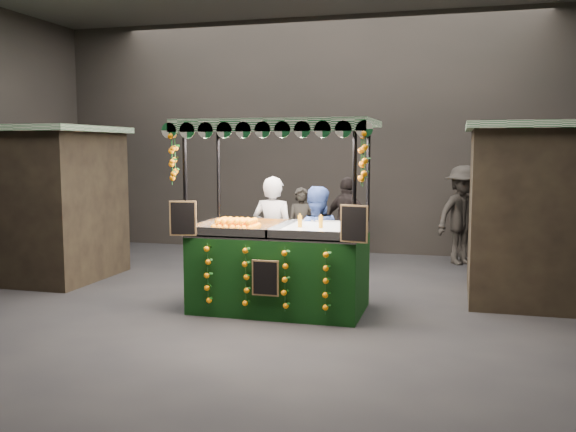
# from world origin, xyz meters

# --- Properties ---
(ground) EXTENTS (12.00, 12.00, 0.00)m
(ground) POSITION_xyz_m (0.00, 0.00, 0.00)
(ground) COLOR black
(ground) RESTS_ON ground
(market_hall) EXTENTS (12.10, 10.10, 5.05)m
(market_hall) POSITION_xyz_m (0.00, 0.00, 3.38)
(market_hall) COLOR black
(market_hall) RESTS_ON ground
(neighbour_stall_left) EXTENTS (3.00, 2.20, 2.60)m
(neighbour_stall_left) POSITION_xyz_m (-4.40, 1.00, 1.31)
(neighbour_stall_left) COLOR black
(neighbour_stall_left) RESTS_ON ground
(neighbour_stall_right) EXTENTS (3.00, 2.20, 2.60)m
(neighbour_stall_right) POSITION_xyz_m (4.40, 1.50, 1.31)
(neighbour_stall_right) COLOR black
(neighbour_stall_right) RESTS_ON ground
(juice_stall) EXTENTS (2.69, 1.58, 2.61)m
(juice_stall) POSITION_xyz_m (0.47, -0.09, 0.81)
(juice_stall) COLOR black
(juice_stall) RESTS_ON ground
(vendor_grey) EXTENTS (0.69, 0.48, 1.81)m
(vendor_grey) POSITION_xyz_m (0.11, 0.82, 0.91)
(vendor_grey) COLOR gray
(vendor_grey) RESTS_ON ground
(vendor_blue) EXTENTS (0.92, 0.78, 1.67)m
(vendor_blue) POSITION_xyz_m (0.77, 0.81, 0.84)
(vendor_blue) COLOR navy
(vendor_blue) RESTS_ON ground
(shopper_0) EXTENTS (0.57, 0.39, 1.51)m
(shopper_0) POSITION_xyz_m (0.03, 2.95, 0.76)
(shopper_0) COLOR #2B2823
(shopper_0) RESTS_ON ground
(shopper_1) EXTENTS (1.06, 0.94, 1.83)m
(shopper_1) POSITION_xyz_m (3.93, 2.64, 0.91)
(shopper_1) COLOR black
(shopper_1) RESTS_ON ground
(shopper_2) EXTENTS (1.07, 0.81, 1.69)m
(shopper_2) POSITION_xyz_m (0.78, 3.56, 0.85)
(shopper_2) COLOR black
(shopper_2) RESTS_ON ground
(shopper_3) EXTENTS (1.39, 1.35, 1.90)m
(shopper_3) POSITION_xyz_m (2.92, 4.17, 0.95)
(shopper_3) COLOR black
(shopper_3) RESTS_ON ground
(shopper_4) EXTENTS (1.07, 1.02, 1.85)m
(shopper_4) POSITION_xyz_m (-4.50, 3.16, 0.92)
(shopper_4) COLOR #2A2622
(shopper_4) RESTS_ON ground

